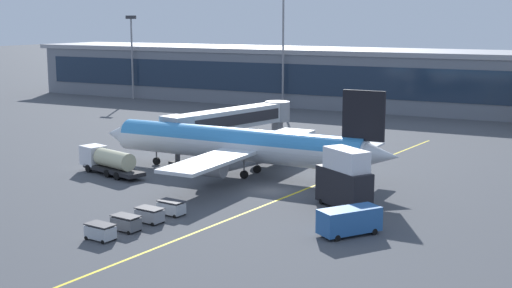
{
  "coord_description": "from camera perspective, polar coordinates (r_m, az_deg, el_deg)",
  "views": [
    {
      "loc": [
        34.29,
        -69.43,
        19.46
      ],
      "look_at": [
        -3.82,
        3.98,
        4.5
      ],
      "focal_mm": 49.14,
      "sensor_mm": 36.0,
      "label": 1
    }
  ],
  "objects": [
    {
      "name": "baggage_cart_1",
      "position": [
        66.18,
        -10.54,
        -6.32
      ],
      "size": [
        2.81,
        1.88,
        1.48
      ],
      "color": "#595B60",
      "rests_on": "ground_plane"
    },
    {
      "name": "apron_light_mast_1",
      "position": [
        151.23,
        2.23,
        8.6
      ],
      "size": [
        2.8,
        0.5,
        26.17
      ],
      "color": "gray",
      "rests_on": "ground_plane"
    },
    {
      "name": "baggage_cart_3",
      "position": [
        70.69,
        -6.9,
        -5.14
      ],
      "size": [
        2.81,
        1.88,
        1.48
      ],
      "color": "#B2B7BC",
      "rests_on": "ground_plane"
    },
    {
      "name": "jet_bridge",
      "position": [
        102.33,
        -1.79,
        2.06
      ],
      "size": [
        9.1,
        24.54,
        6.56
      ],
      "color": "#B2B7BC",
      "rests_on": "ground_plane"
    },
    {
      "name": "apron_light_mast_2",
      "position": [
        172.36,
        -10.07,
        7.58
      ],
      "size": [
        2.8,
        0.5,
        19.95
      ],
      "color": "gray",
      "rests_on": "ground_plane"
    },
    {
      "name": "lavatory_truck",
      "position": [
        64.35,
        7.71,
        -6.12
      ],
      "size": [
        5.2,
        6.08,
        2.5
      ],
      "color": "#285B9E",
      "rests_on": "ground_plane"
    },
    {
      "name": "ground_plane",
      "position": [
        79.84,
        1.12,
        -3.86
      ],
      "size": [
        700.0,
        700.0,
        0.0
      ],
      "primitive_type": "plane",
      "color": "#47494F"
    },
    {
      "name": "baggage_cart_2",
      "position": [
        68.39,
        -8.66,
        -5.71
      ],
      "size": [
        2.81,
        1.88,
        1.48
      ],
      "color": "gray",
      "rests_on": "ground_plane"
    },
    {
      "name": "catering_lift",
      "position": [
        72.6,
        7.22,
        -2.88
      ],
      "size": [
        7.04,
        5.85,
        6.3
      ],
      "color": "black",
      "rests_on": "ground_plane"
    },
    {
      "name": "apron_lead_in_line",
      "position": [
        80.3,
        3.79,
        -3.79
      ],
      "size": [
        9.91,
        79.46,
        0.01
      ],
      "primitive_type": "cube",
      "rotation": [
        0.0,
        0.0,
        -0.12
      ],
      "color": "yellow",
      "rests_on": "ground_plane"
    },
    {
      "name": "terminal_building",
      "position": [
        152.81,
        15.05,
        4.97
      ],
      "size": [
        205.06,
        21.95,
        12.59
      ],
      "color": "slate",
      "rests_on": "ground_plane"
    },
    {
      "name": "baggage_cart_0",
      "position": [
        64.04,
        -12.56,
        -6.96
      ],
      "size": [
        2.81,
        1.88,
        1.48
      ],
      "color": "#B2B7BC",
      "rests_on": "ground_plane"
    },
    {
      "name": "fuel_tanker",
      "position": [
        89.98,
        -11.96,
        -1.33
      ],
      "size": [
        11.07,
        5.47,
        3.25
      ],
      "color": "#232326",
      "rests_on": "ground_plane"
    },
    {
      "name": "main_airliner",
      "position": [
        87.54,
        -1.45,
        -0.02
      ],
      "size": [
        41.21,
        32.5,
        11.39
      ],
      "color": "silver",
      "rests_on": "ground_plane"
    }
  ]
}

